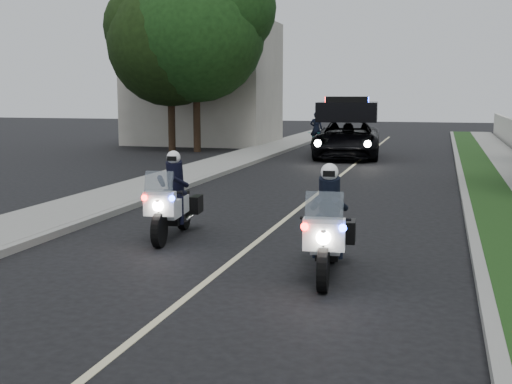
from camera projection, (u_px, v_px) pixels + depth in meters
ground at (229, 264)px, 11.27m from camera, size 120.00×120.00×0.00m
curb_right at (463, 189)px, 19.68m from camera, size 0.20×60.00×0.15m
grass_verge at (488, 190)px, 19.49m from camera, size 1.20×60.00×0.16m
curb_left at (205, 179)px, 21.88m from camera, size 0.20×60.00×0.15m
sidewalk_left at (174, 178)px, 22.18m from camera, size 2.00×60.00×0.16m
building_far at (204, 83)px, 38.19m from camera, size 8.00×6.00×7.00m
lane_marking at (327, 186)px, 20.79m from camera, size 0.12×50.00×0.01m
police_moto_left at (173, 237)px, 13.36m from camera, size 0.95×2.14×1.76m
police_moto_right at (327, 275)px, 10.57m from camera, size 0.94×2.18×1.80m
police_suv at (347, 158)px, 30.13m from camera, size 3.34×6.33×2.97m
bicycle at (316, 150)px, 34.41m from camera, size 0.75×1.80×0.92m
cyclist at (316, 150)px, 34.41m from camera, size 0.64×0.43×1.76m
tree_left_near at (197, 152)px, 33.12m from camera, size 8.78×8.78×11.39m
tree_left_far at (172, 151)px, 33.41m from camera, size 7.06×7.06×10.45m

